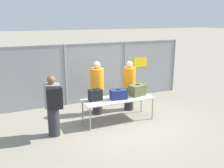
{
  "coord_description": "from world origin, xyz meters",
  "views": [
    {
      "loc": [
        -3.26,
        -6.54,
        3.17
      ],
      "look_at": [
        -0.02,
        0.74,
        1.05
      ],
      "focal_mm": 40.0,
      "sensor_mm": 36.0,
      "label": 1
    }
  ],
  "objects": [
    {
      "name": "security_worker_near",
      "position": [
        -0.46,
        0.97,
        0.93
      ],
      "size": [
        0.45,
        0.45,
        1.8
      ],
      "rotation": [
        0.0,
        0.0,
        3.07
      ],
      "color": "#2D2D33",
      "rests_on": "ground_plane"
    },
    {
      "name": "suitcase_black",
      "position": [
        -0.8,
        0.24,
        0.91
      ],
      "size": [
        0.4,
        0.24,
        0.37
      ],
      "color": "black",
      "rests_on": "inspection_table"
    },
    {
      "name": "security_worker_far",
      "position": [
        0.7,
        0.89,
        0.9
      ],
      "size": [
        0.43,
        0.43,
        1.75
      ],
      "rotation": [
        0.0,
        0.0,
        2.88
      ],
      "color": "#2D2D33",
      "rests_on": "ground_plane"
    },
    {
      "name": "suitcase_olive",
      "position": [
        0.63,
        0.19,
        0.91
      ],
      "size": [
        0.56,
        0.44,
        0.37
      ],
      "color": "#566033",
      "rests_on": "inspection_table"
    },
    {
      "name": "ground_plane",
      "position": [
        0.0,
        0.0,
        0.0
      ],
      "size": [
        120.0,
        120.0,
        0.0
      ],
      "primitive_type": "plane",
      "color": "gray"
    },
    {
      "name": "fence_section",
      "position": [
        0.01,
        2.26,
        1.18
      ],
      "size": [
        7.33,
        0.07,
        2.26
      ],
      "color": "gray",
      "rests_on": "ground_plane"
    },
    {
      "name": "utility_trailer",
      "position": [
        1.04,
        4.63,
        0.39
      ],
      "size": [
        3.85,
        1.99,
        0.66
      ],
      "color": "silver",
      "rests_on": "ground_plane"
    },
    {
      "name": "suitcase_navy",
      "position": [
        -0.09,
        0.1,
        0.88
      ],
      "size": [
        0.53,
        0.35,
        0.32
      ],
      "color": "navy",
      "rests_on": "inspection_table"
    },
    {
      "name": "inspection_table",
      "position": [
        -0.08,
        0.14,
        0.69
      ],
      "size": [
        2.23,
        0.82,
        0.73
      ],
      "color": "#B2B2AD",
      "rests_on": "ground_plane"
    },
    {
      "name": "traveler_hooded",
      "position": [
        -2.14,
        -0.13,
        0.93
      ],
      "size": [
        0.42,
        0.65,
        1.69
      ],
      "rotation": [
        0.0,
        0.0,
        0.02
      ],
      "color": "#2D2D33",
      "rests_on": "ground_plane"
    }
  ]
}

